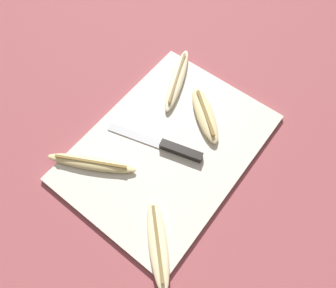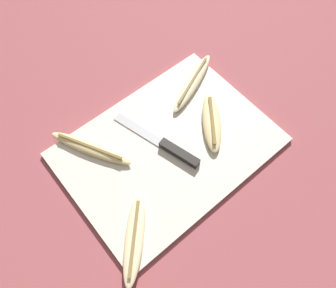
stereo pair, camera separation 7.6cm
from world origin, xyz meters
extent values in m
plane|color=#93474C|center=(0.00, 0.00, 0.00)|extent=(4.00, 4.00, 0.00)
cube|color=beige|center=(0.00, 0.00, 0.01)|extent=(0.48, 0.35, 0.01)
cube|color=black|center=(0.01, -0.03, 0.02)|extent=(0.05, 0.10, 0.02)
cube|color=#B7BABF|center=(-0.03, 0.08, 0.01)|extent=(0.06, 0.14, 0.00)
ellipsoid|color=#DBC684|center=(-0.14, 0.11, 0.02)|extent=(0.13, 0.20, 0.02)
cube|color=brown|center=(-0.14, 0.11, 0.03)|extent=(0.08, 0.15, 0.00)
ellipsoid|color=beige|center=(-0.19, -0.12, 0.02)|extent=(0.16, 0.16, 0.02)
cube|color=olive|center=(-0.19, -0.12, 0.03)|extent=(0.11, 0.11, 0.00)
ellipsoid|color=beige|center=(0.12, -0.02, 0.02)|extent=(0.14, 0.16, 0.02)
cube|color=brown|center=(0.12, -0.02, 0.03)|extent=(0.09, 0.11, 0.00)
ellipsoid|color=beige|center=(0.16, 0.10, 0.02)|extent=(0.20, 0.11, 0.02)
cube|color=olive|center=(0.16, 0.10, 0.03)|extent=(0.16, 0.07, 0.00)
camera|label=1|loc=(-0.28, -0.22, 0.70)|focal=35.00mm
camera|label=2|loc=(-0.23, -0.27, 0.70)|focal=35.00mm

